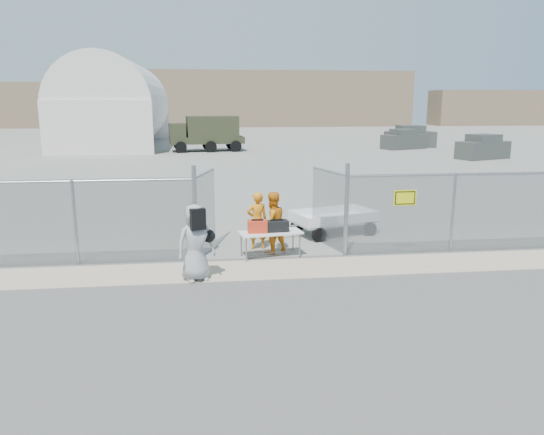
{
  "coord_description": "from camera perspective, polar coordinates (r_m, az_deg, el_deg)",
  "views": [
    {
      "loc": [
        -1.64,
        -11.5,
        4.08
      ],
      "look_at": [
        0.0,
        2.0,
        1.1
      ],
      "focal_mm": 35.0,
      "sensor_mm": 36.0,
      "label": 1
    }
  ],
  "objects": [
    {
      "name": "security_worker_left",
      "position": [
        14.84,
        -1.61,
        -0.35
      ],
      "size": [
        0.65,
        0.48,
        1.63
      ],
      "primitive_type": "imported",
      "rotation": [
        0.0,
        0.0,
        3.29
      ],
      "color": "orange",
      "rests_on": "ground"
    },
    {
      "name": "tarmac_inside",
      "position": [
        53.68,
        -5.19,
        7.96
      ],
      "size": [
        160.0,
        80.0,
        0.01
      ],
      "primitive_type": "cube",
      "color": "gray",
      "rests_on": "ground"
    },
    {
      "name": "parked_vehicle_near",
      "position": [
        48.09,
        13.95,
        8.16
      ],
      "size": [
        4.12,
        2.89,
        1.7
      ],
      "primitive_type": null,
      "rotation": [
        0.0,
        0.0,
        0.35
      ],
      "color": "#3F423E",
      "rests_on": "ground"
    },
    {
      "name": "dirt_strip",
      "position": [
        13.25,
        0.52,
        -5.55
      ],
      "size": [
        44.0,
        1.6,
        0.01
      ],
      "primitive_type": "cube",
      "color": "#C0AB8E",
      "rests_on": "ground"
    },
    {
      "name": "distant_hills",
      "position": [
        89.74,
        -2.74,
        12.62
      ],
      "size": [
        140.0,
        6.0,
        9.0
      ],
      "primitive_type": null,
      "color": "#7F684F",
      "rests_on": "ground"
    },
    {
      "name": "utility_trailer",
      "position": [
        16.74,
        6.6,
        -0.44
      ],
      "size": [
        3.61,
        2.57,
        0.79
      ],
      "primitive_type": null,
      "rotation": [
        0.0,
        0.0,
        0.3
      ],
      "color": "white",
      "rests_on": "ground"
    },
    {
      "name": "security_worker_right",
      "position": [
        14.42,
        0.01,
        -0.58
      ],
      "size": [
        1.02,
        0.93,
        1.7
      ],
      "primitive_type": "imported",
      "rotation": [
        0.0,
        0.0,
        3.57
      ],
      "color": "orange",
      "rests_on": "ground"
    },
    {
      "name": "chain_link_fence",
      "position": [
        13.92,
        0.0,
        0.0
      ],
      "size": [
        40.0,
        0.2,
        2.2
      ],
      "primitive_type": null,
      "color": "gray",
      "rests_on": "ground"
    },
    {
      "name": "quonset_hangar",
      "position": [
        52.17,
        -16.49,
        11.79
      ],
      "size": [
        9.0,
        18.0,
        8.0
      ],
      "primitive_type": null,
      "color": "silver",
      "rests_on": "ground"
    },
    {
      "name": "black_duffel",
      "position": [
        14.08,
        0.51,
        -0.91
      ],
      "size": [
        0.63,
        0.41,
        0.29
      ],
      "primitive_type": "cube",
      "rotation": [
        0.0,
        0.0,
        0.1
      ],
      "color": "black",
      "rests_on": "folding_table"
    },
    {
      "name": "orange_bag",
      "position": [
        13.96,
        -1.58,
        -0.97
      ],
      "size": [
        0.52,
        0.35,
        0.32
      ],
      "primitive_type": "cube",
      "rotation": [
        0.0,
        0.0,
        -0.02
      ],
      "color": "red",
      "rests_on": "folding_table"
    },
    {
      "name": "parked_vehicle_mid",
      "position": [
        50.04,
        14.63,
        8.41
      ],
      "size": [
        4.33,
        2.03,
        1.94
      ],
      "primitive_type": null,
      "rotation": [
        0.0,
        0.0,
        -0.02
      ],
      "color": "#3F423E",
      "rests_on": "ground"
    },
    {
      "name": "folding_table",
      "position": [
        14.16,
        -0.17,
        -2.91
      ],
      "size": [
        1.74,
        0.96,
        0.7
      ],
      "primitive_type": null,
      "rotation": [
        0.0,
        0.0,
        0.17
      ],
      "color": "white",
      "rests_on": "ground"
    },
    {
      "name": "parked_vehicle_far",
      "position": [
        41.46,
        21.74,
        7.06
      ],
      "size": [
        4.21,
        2.98,
        1.74
      ],
      "primitive_type": null,
      "rotation": [
        0.0,
        0.0,
        0.36
      ],
      "color": "#3F423E",
      "rests_on": "ground"
    },
    {
      "name": "military_truck",
      "position": [
        45.01,
        -7.02,
        8.92
      ],
      "size": [
        6.28,
        2.89,
        2.9
      ],
      "primitive_type": null,
      "rotation": [
        0.0,
        0.0,
        0.11
      ],
      "color": "#2F331F",
      "rests_on": "ground"
    },
    {
      "name": "visitor",
      "position": [
        12.33,
        -8.22,
        -2.7
      ],
      "size": [
        1.02,
        0.83,
        1.8
      ],
      "primitive_type": "imported",
      "rotation": [
        0.0,
        0.0,
        0.33
      ],
      "color": "#9D9D9E",
      "rests_on": "ground"
    },
    {
      "name": "ground",
      "position": [
        12.31,
        1.13,
        -7.0
      ],
      "size": [
        160.0,
        160.0,
        0.0
      ],
      "primitive_type": "plane",
      "color": "#585656"
    }
  ]
}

